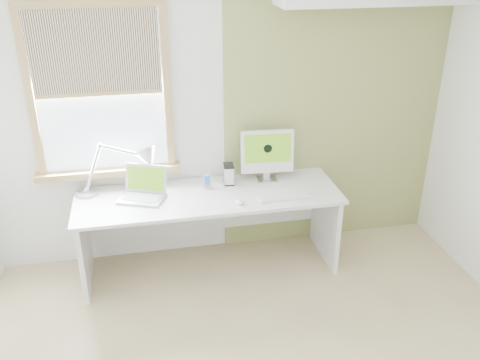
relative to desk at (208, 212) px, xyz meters
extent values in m
cube|color=white|center=(0.20, 0.32, 0.77)|extent=(4.00, 0.02, 2.60)
cube|color=olive|center=(1.20, 0.30, 0.77)|extent=(2.00, 0.02, 2.60)
cube|color=#A88651|center=(-1.33, 0.28, 1.02)|extent=(0.06, 0.06, 1.42)
cube|color=#A88651|center=(-0.27, 0.28, 1.02)|extent=(0.06, 0.06, 1.42)
cube|color=#A88651|center=(-0.80, 0.28, 1.70)|extent=(1.00, 0.06, 0.06)
cube|color=#A88651|center=(-0.80, 0.26, 0.34)|extent=(1.20, 0.14, 0.06)
cube|color=#D1E2F9|center=(-0.80, 0.30, 1.02)|extent=(1.00, 0.01, 1.30)
cube|color=beige|center=(-0.80, 0.25, 1.34)|extent=(0.98, 0.02, 0.65)
cube|color=#A88651|center=(-0.80, 0.25, 1.02)|extent=(0.98, 0.03, 0.03)
cube|color=silver|center=(0.00, -0.06, 0.18)|extent=(2.20, 0.70, 0.03)
cube|color=silver|center=(-1.05, -0.06, -0.18)|extent=(0.04, 0.64, 0.70)
cube|color=silver|center=(1.05, -0.06, -0.18)|extent=(0.04, 0.64, 0.70)
cube|color=silver|center=(0.00, 0.26, -0.08)|extent=(2.08, 0.02, 0.48)
cylinder|color=silver|center=(-1.00, 0.15, 0.21)|extent=(0.22, 0.22, 0.03)
sphere|color=silver|center=(-1.00, 0.15, 0.23)|extent=(0.06, 0.06, 0.05)
cylinder|color=silver|center=(-0.92, 0.16, 0.42)|extent=(0.18, 0.06, 0.39)
sphere|color=silver|center=(-0.85, 0.18, 0.61)|extent=(0.06, 0.06, 0.05)
cylinder|color=silver|center=(-0.67, 0.19, 0.54)|extent=(0.35, 0.05, 0.15)
sphere|color=silver|center=(-0.50, 0.21, 0.48)|extent=(0.05, 0.05, 0.04)
cone|color=silver|center=(-0.47, 0.21, 0.45)|extent=(0.30, 0.31, 0.24)
cube|color=silver|center=(-0.55, -0.04, 0.20)|extent=(0.42, 0.36, 0.02)
cube|color=#B2B5B7|center=(-0.55, -0.04, 0.22)|extent=(0.34, 0.25, 0.00)
cube|color=silver|center=(-0.50, 0.07, 0.33)|extent=(0.36, 0.20, 0.23)
cube|color=#497914|center=(-0.50, 0.07, 0.33)|extent=(0.31, 0.17, 0.19)
cylinder|color=silver|center=(0.01, 0.06, 0.21)|extent=(0.08, 0.08, 0.02)
cube|color=silver|center=(0.01, 0.06, 0.27)|extent=(0.06, 0.02, 0.11)
cube|color=#194C99|center=(0.01, 0.05, 0.27)|extent=(0.05, 0.01, 0.08)
cube|color=silver|center=(0.20, 0.12, 0.28)|extent=(0.09, 0.14, 0.17)
cube|color=black|center=(0.20, 0.12, 0.36)|extent=(0.09, 0.14, 0.01)
cube|color=black|center=(0.20, 0.12, 0.20)|extent=(0.09, 0.14, 0.01)
cube|color=silver|center=(0.55, 0.12, 0.20)|extent=(0.18, 0.16, 0.01)
cube|color=silver|center=(0.55, 0.15, 0.28)|extent=(0.06, 0.02, 0.15)
cube|color=white|center=(0.55, 0.14, 0.46)|extent=(0.46, 0.11, 0.38)
cube|color=#497914|center=(0.55, 0.11, 0.50)|extent=(0.40, 0.06, 0.25)
cylinder|color=black|center=(0.54, 0.11, 0.50)|extent=(0.08, 0.01, 0.07)
cube|color=white|center=(0.61, -0.24, 0.20)|extent=(0.45, 0.13, 0.02)
cube|color=white|center=(0.61, -0.24, 0.21)|extent=(0.42, 0.10, 0.00)
ellipsoid|color=white|center=(0.22, -0.27, 0.21)|extent=(0.09, 0.11, 0.03)
camera|label=1|loc=(-0.52, -3.90, 2.17)|focal=39.04mm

